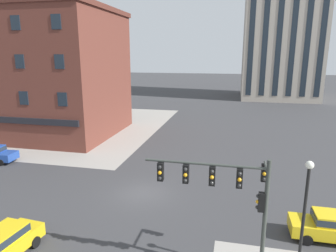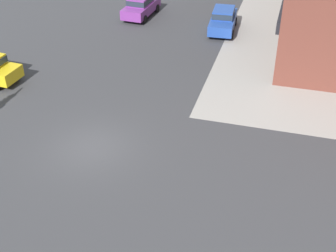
{
  "view_description": "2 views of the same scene",
  "coord_description": "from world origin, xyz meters",
  "views": [
    {
      "loc": [
        6.73,
        -20.76,
        10.58
      ],
      "look_at": [
        0.42,
        7.25,
        3.78
      ],
      "focal_mm": 32.1,
      "sensor_mm": 36.0,
      "label": 1
    },
    {
      "loc": [
        17.48,
        8.87,
        13.88
      ],
      "look_at": [
        0.88,
        4.18,
        2.56
      ],
      "focal_mm": 51.04,
      "sensor_mm": 36.0,
      "label": 2
    }
  ],
  "objects": [
    {
      "name": "car_cross_eastbound",
      "position": [
        -18.02,
        -3.44,
        0.92
      ],
      "size": [
        4.51,
        2.12,
        1.68
      ],
      "color": "#7A3389",
      "rests_on": "ground"
    },
    {
      "name": "ground_plane",
      "position": [
        0.0,
        0.0,
        0.0
      ],
      "size": [
        320.0,
        320.0,
        0.0
      ],
      "primitive_type": "plane",
      "color": "#38383A"
    },
    {
      "name": "car_main_northbound_near",
      "position": [
        -16.83,
        3.49,
        0.92
      ],
      "size": [
        4.51,
        2.11,
        1.68
      ],
      "color": "#23479E",
      "rests_on": "ground"
    }
  ]
}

